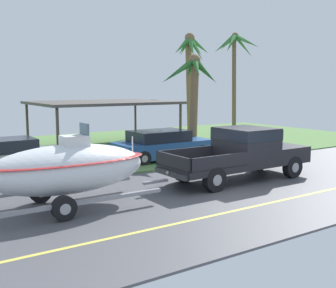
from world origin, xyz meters
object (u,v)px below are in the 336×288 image
(parked_sedan_near, at_px, (162,145))
(parked_sedan_far, at_px, (6,157))
(boat_on_trailer, at_px, (67,169))
(palm_tree_near_left, at_px, (234,53))
(carport_awning, at_px, (103,103))
(pickup_truck_towing, at_px, (245,151))
(palm_tree_mid, at_px, (190,59))
(palm_tree_near_right, at_px, (193,80))

(parked_sedan_near, height_order, parked_sedan_far, same)
(boat_on_trailer, xyz_separation_m, parked_sedan_far, (-0.37, 5.66, -0.45))
(parked_sedan_far, relative_size, palm_tree_near_left, 0.62)
(boat_on_trailer, relative_size, carport_awning, 0.80)
(pickup_truck_towing, distance_m, palm_tree_near_left, 16.04)
(carport_awning, height_order, palm_tree_near_left, palm_tree_near_left)
(pickup_truck_towing, bearing_deg, boat_on_trailer, -180.00)
(pickup_truck_towing, xyz_separation_m, parked_sedan_near, (-0.39, 4.99, -0.37))
(pickup_truck_towing, xyz_separation_m, carport_awning, (-0.94, 10.13, 1.39))
(parked_sedan_near, xyz_separation_m, parked_sedan_far, (-6.73, 0.67, -0.00))
(parked_sedan_far, relative_size, palm_tree_mid, 0.63)
(parked_sedan_far, relative_size, palm_tree_near_right, 0.90)
(parked_sedan_near, distance_m, palm_tree_near_left, 13.33)
(carport_awning, xyz_separation_m, palm_tree_near_right, (2.88, -4.40, 1.25))
(parked_sedan_far, distance_m, carport_awning, 7.82)
(pickup_truck_towing, bearing_deg, parked_sedan_near, 94.48)
(boat_on_trailer, xyz_separation_m, palm_tree_near_left, (16.76, 11.63, 4.59))
(carport_awning, distance_m, palm_tree_near_right, 5.41)
(boat_on_trailer, relative_size, palm_tree_near_left, 0.83)
(parked_sedan_far, xyz_separation_m, palm_tree_near_left, (17.13, 5.97, 5.04))
(palm_tree_near_right, bearing_deg, parked_sedan_near, -162.52)
(parked_sedan_near, height_order, palm_tree_near_left, palm_tree_near_left)
(parked_sedan_near, xyz_separation_m, palm_tree_near_left, (10.40, 6.63, 5.04))
(pickup_truck_towing, bearing_deg, carport_awning, 95.33)
(parked_sedan_near, bearing_deg, palm_tree_mid, 46.77)
(parked_sedan_near, height_order, palm_tree_near_right, palm_tree_near_right)
(parked_sedan_near, bearing_deg, carport_awning, 96.15)
(palm_tree_near_left, bearing_deg, parked_sedan_near, -147.47)
(boat_on_trailer, xyz_separation_m, parked_sedan_near, (6.36, 4.99, -0.45))
(parked_sedan_far, bearing_deg, palm_tree_near_right, 0.40)
(palm_tree_near_left, bearing_deg, pickup_truck_towing, -130.72)
(palm_tree_mid, bearing_deg, parked_sedan_near, -133.23)
(parked_sedan_near, xyz_separation_m, palm_tree_near_right, (2.33, 0.73, 3.02))
(palm_tree_mid, bearing_deg, palm_tree_near_left, -24.12)
(palm_tree_near_left, bearing_deg, parked_sedan_far, -160.80)
(boat_on_trailer, bearing_deg, pickup_truck_towing, 0.00)
(parked_sedan_near, relative_size, carport_awning, 0.62)
(parked_sedan_near, bearing_deg, boat_on_trailer, -141.84)
(pickup_truck_towing, relative_size, palm_tree_mid, 0.84)
(carport_awning, bearing_deg, palm_tree_near_left, 7.80)
(boat_on_trailer, distance_m, parked_sedan_far, 5.69)
(palm_tree_near_right, height_order, palm_tree_mid, palm_tree_mid)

